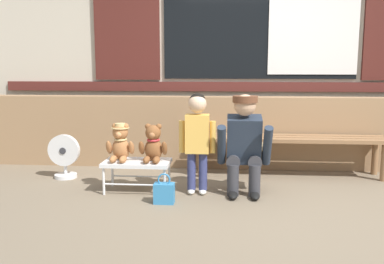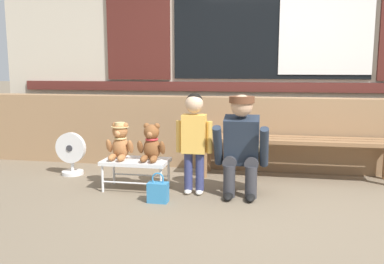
{
  "view_description": "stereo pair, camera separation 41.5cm",
  "coord_description": "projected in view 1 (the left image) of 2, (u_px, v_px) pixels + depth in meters",
  "views": [
    {
      "loc": [
        -0.39,
        -3.49,
        1.19
      ],
      "look_at": [
        -0.74,
        0.59,
        0.55
      ],
      "focal_mm": 38.66,
      "sensor_mm": 36.0,
      "label": 1
    },
    {
      "loc": [
        0.02,
        -3.44,
        1.19
      ],
      "look_at": [
        -0.74,
        0.59,
        0.55
      ],
      "focal_mm": 38.66,
      "sensor_mm": 36.0,
      "label": 2
    }
  ],
  "objects": [
    {
      "name": "floor_fan",
      "position": [
        64.0,
        157.0,
        4.47
      ],
      "size": [
        0.34,
        0.24,
        0.48
      ],
      "color": "silver",
      "rests_on": "ground"
    },
    {
      "name": "ground_plane",
      "position": [
        271.0,
        206.0,
        3.59
      ],
      "size": [
        60.0,
        60.0,
        0.0
      ],
      "primitive_type": "plane",
      "color": "#756651"
    },
    {
      "name": "handbag_on_ground",
      "position": [
        164.0,
        192.0,
        3.66
      ],
      "size": [
        0.18,
        0.11,
        0.27
      ],
      "color": "teal",
      "rests_on": "ground"
    },
    {
      "name": "child_standing",
      "position": [
        197.0,
        132.0,
        3.86
      ],
      "size": [
        0.35,
        0.18,
        0.96
      ],
      "color": "navy",
      "rests_on": "ground"
    },
    {
      "name": "brick_low_wall",
      "position": [
        260.0,
        132.0,
        4.93
      ],
      "size": [
        7.05,
        0.25,
        0.85
      ],
      "primitive_type": "cube",
      "color": "#997551",
      "rests_on": "ground"
    },
    {
      "name": "shop_facade",
      "position": [
        259.0,
        25.0,
        5.23
      ],
      "size": [
        7.2,
        0.26,
        3.42
      ],
      "color": "beige",
      "rests_on": "ground"
    },
    {
      "name": "adult_crouching",
      "position": [
        245.0,
        144.0,
        3.88
      ],
      "size": [
        0.5,
        0.49,
        0.95
      ],
      "color": "#333338",
      "rests_on": "ground"
    },
    {
      "name": "teddy_bear_plain",
      "position": [
        153.0,
        144.0,
        3.95
      ],
      "size": [
        0.28,
        0.26,
        0.36
      ],
      "color": "brown",
      "rests_on": "small_display_bench"
    },
    {
      "name": "small_display_bench",
      "position": [
        137.0,
        164.0,
        3.99
      ],
      "size": [
        0.64,
        0.36,
        0.3
      ],
      "color": "silver",
      "rests_on": "ground"
    },
    {
      "name": "wooden_bench_long",
      "position": [
        290.0,
        143.0,
        4.55
      ],
      "size": [
        2.1,
        0.4,
        0.44
      ],
      "color": "#8E6642",
      "rests_on": "ground"
    },
    {
      "name": "teddy_bear_with_hat",
      "position": [
        120.0,
        143.0,
        3.98
      ],
      "size": [
        0.28,
        0.27,
        0.36
      ],
      "color": "#A86B3D",
      "rests_on": "small_display_bench"
    }
  ]
}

